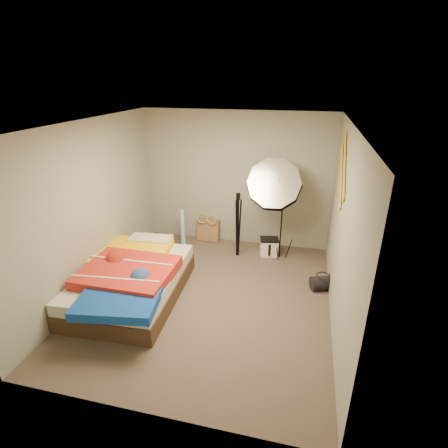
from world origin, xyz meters
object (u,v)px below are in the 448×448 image
(bed, at_px, (131,279))
(photo_umbrella, at_px, (274,185))
(camera_case, at_px, (269,247))
(tote_bag, at_px, (209,230))
(wrapping_roll, at_px, (183,228))
(duffel_bag, at_px, (323,283))
(camera_tripod, at_px, (238,221))

(bed, xyz_separation_m, photo_umbrella, (1.86, 1.62, 1.09))
(photo_umbrella, bearing_deg, camera_case, 105.48)
(tote_bag, height_order, wrapping_roll, wrapping_roll)
(duffel_bag, relative_size, camera_tripod, 0.30)
(camera_case, bearing_deg, wrapping_roll, 167.76)
(duffel_bag, distance_m, bed, 2.89)
(tote_bag, height_order, camera_case, tote_bag)
(camera_tripod, bearing_deg, wrapping_roll, 172.15)
(camera_tripod, bearing_deg, photo_umbrella, -1.75)
(wrapping_roll, height_order, duffel_bag, wrapping_roll)
(tote_bag, distance_m, duffel_bag, 2.52)
(camera_tripod, bearing_deg, camera_case, 13.05)
(camera_case, relative_size, duffel_bag, 0.86)
(wrapping_roll, xyz_separation_m, duffel_bag, (2.59, -0.94, -0.25))
(duffel_bag, bearing_deg, camera_tripod, 130.59)
(camera_case, distance_m, bed, 2.54)
(camera_case, height_order, camera_tripod, camera_tripod)
(bed, relative_size, camera_tripod, 1.86)
(bed, bearing_deg, photo_umbrella, 41.02)
(tote_bag, relative_size, camera_case, 1.41)
(bed, height_order, photo_umbrella, photo_umbrella)
(wrapping_roll, bearing_deg, tote_bag, 38.97)
(tote_bag, distance_m, wrapping_roll, 0.55)
(camera_case, bearing_deg, photo_umbrella, -86.01)
(bed, bearing_deg, camera_case, 44.15)
(camera_case, relative_size, camera_tripod, 0.26)
(duffel_bag, bearing_deg, tote_bag, 128.05)
(camera_case, bearing_deg, bed, -147.34)
(bed, bearing_deg, duffel_bag, 17.19)
(camera_case, distance_m, photo_umbrella, 1.23)
(tote_bag, distance_m, camera_tripod, 0.96)
(wrapping_roll, xyz_separation_m, photo_umbrella, (1.70, -0.17, 1.01))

